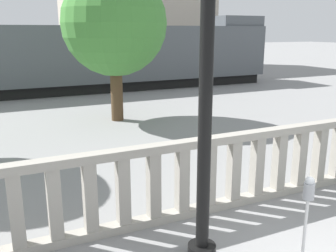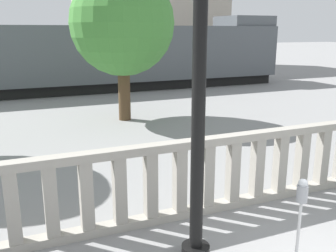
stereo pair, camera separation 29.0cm
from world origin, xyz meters
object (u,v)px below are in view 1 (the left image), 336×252
Objects in this scene: train_far at (59,49)px; train_near at (113,56)px; lamppost at (207,36)px; tree_right at (114,24)px; parking_meter at (308,200)px.

train_near is at bearing -86.55° from train_far.
lamppost is 1.18× the size of tree_right.
lamppost is 0.25× the size of train_far.
train_near is 0.74× the size of train_far.
parking_meter is 29.95m from train_far.
lamppost reaches higher than parking_meter.
train_far is at bearing 93.45° from train_near.
parking_meter is at bearing -98.97° from train_near.
parking_meter is at bearing -93.64° from train_far.
train_far is at bearing 86.36° from parking_meter.
tree_right is at bearing 80.07° from lamppost.
train_far is 20.26m from tree_right.
tree_right is (-2.13, -7.24, 1.61)m from train_near.
train_far reaches higher than parking_meter.
lamppost reaches higher than train_far.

